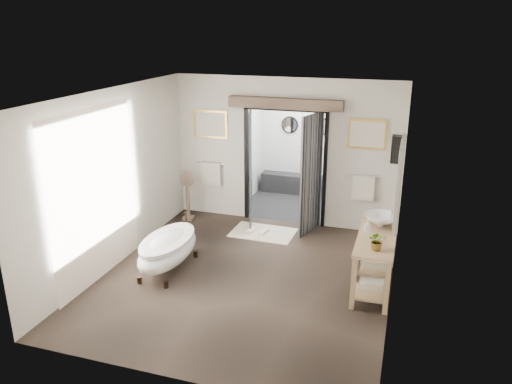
% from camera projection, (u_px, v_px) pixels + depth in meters
% --- Properties ---
extents(ground_plane, '(5.00, 5.00, 0.00)m').
position_uv_depth(ground_plane, '(245.00, 277.00, 7.97)').
color(ground_plane, '#43352B').
extents(room_shell, '(4.52, 5.02, 2.91)m').
position_uv_depth(room_shell, '(239.00, 168.00, 7.27)').
color(room_shell, beige).
rests_on(room_shell, ground_plane).
extents(shower_room, '(2.22, 2.01, 2.51)m').
position_uv_depth(shower_room, '(301.00, 160.00, 11.28)').
color(shower_room, black).
rests_on(shower_room, ground_plane).
extents(back_wall_dressing, '(3.82, 0.79, 2.52)m').
position_uv_depth(back_wall_dressing, '(283.00, 149.00, 9.55)').
color(back_wall_dressing, black).
rests_on(back_wall_dressing, ground_plane).
extents(clawfoot_tub, '(0.70, 1.57, 0.77)m').
position_uv_depth(clawfoot_tub, '(168.00, 249.00, 8.11)').
color(clawfoot_tub, black).
rests_on(clawfoot_tub, ground_plane).
extents(vanity, '(0.57, 1.60, 0.85)m').
position_uv_depth(vanity, '(373.00, 257.00, 7.55)').
color(vanity, tan).
rests_on(vanity, ground_plane).
extents(pedestal_mirror, '(0.30, 0.19, 1.01)m').
position_uv_depth(pedestal_mirror, '(188.00, 200.00, 10.17)').
color(pedestal_mirror, brown).
rests_on(pedestal_mirror, ground_plane).
extents(rug, '(1.22, 0.83, 0.01)m').
position_uv_depth(rug, '(263.00, 233.00, 9.64)').
color(rug, beige).
rests_on(rug, ground_plane).
extents(slippers, '(0.39, 0.28, 0.05)m').
position_uv_depth(slippers, '(257.00, 231.00, 9.64)').
color(slippers, silver).
rests_on(slippers, rug).
extents(basin, '(0.63, 0.63, 0.18)m').
position_uv_depth(basin, '(381.00, 220.00, 7.78)').
color(basin, white).
rests_on(basin, vanity).
extents(plant, '(0.28, 0.25, 0.28)m').
position_uv_depth(plant, '(378.00, 241.00, 6.93)').
color(plant, gray).
rests_on(plant, vanity).
extents(soap_bottle_a, '(0.10, 0.10, 0.18)m').
position_uv_depth(soap_bottle_a, '(367.00, 226.00, 7.55)').
color(soap_bottle_a, gray).
rests_on(soap_bottle_a, vanity).
extents(soap_bottle_b, '(0.18, 0.18, 0.17)m').
position_uv_depth(soap_bottle_b, '(375.00, 215.00, 7.97)').
color(soap_bottle_b, gray).
rests_on(soap_bottle_b, vanity).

